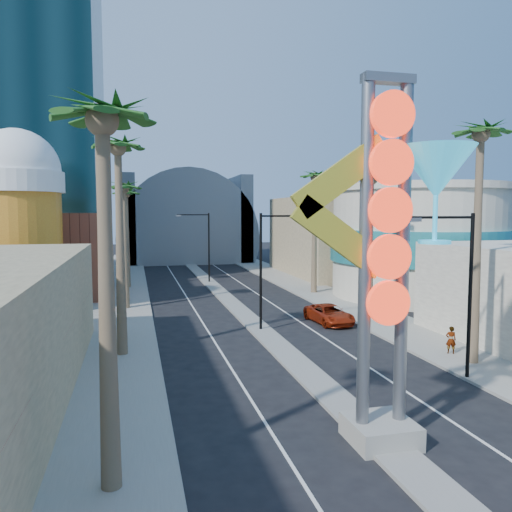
% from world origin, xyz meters
% --- Properties ---
extents(ground, '(240.00, 240.00, 0.00)m').
position_xyz_m(ground, '(0.00, 0.00, 0.00)').
color(ground, black).
rests_on(ground, ground).
extents(sidewalk_west, '(5.00, 100.00, 0.15)m').
position_xyz_m(sidewalk_west, '(-9.50, 35.00, 0.07)').
color(sidewalk_west, gray).
rests_on(sidewalk_west, ground).
extents(sidewalk_east, '(5.00, 100.00, 0.15)m').
position_xyz_m(sidewalk_east, '(9.50, 35.00, 0.07)').
color(sidewalk_east, gray).
rests_on(sidewalk_east, ground).
extents(median, '(1.60, 84.00, 0.15)m').
position_xyz_m(median, '(0.00, 38.00, 0.07)').
color(median, gray).
rests_on(median, ground).
extents(hotel_tower, '(20.00, 20.00, 50.00)m').
position_xyz_m(hotel_tower, '(-22.00, 52.00, 25.00)').
color(hotel_tower, black).
rests_on(hotel_tower, ground).
extents(brick_filler_west, '(10.00, 10.00, 8.00)m').
position_xyz_m(brick_filler_west, '(-16.00, 38.00, 4.00)').
color(brick_filler_west, brown).
rests_on(brick_filler_west, ground).
extents(filler_east, '(10.00, 20.00, 10.00)m').
position_xyz_m(filler_east, '(16.00, 48.00, 5.00)').
color(filler_east, '#8D7D5B').
rests_on(filler_east, ground).
extents(beer_mug, '(7.00, 7.00, 14.50)m').
position_xyz_m(beer_mug, '(-17.00, 30.00, 7.84)').
color(beer_mug, '#BC5D19').
rests_on(beer_mug, ground).
extents(turquoise_building, '(16.60, 16.60, 10.60)m').
position_xyz_m(turquoise_building, '(18.00, 30.00, 5.25)').
color(turquoise_building, '#B0A794').
rests_on(turquoise_building, ground).
extents(canopy, '(22.00, 16.00, 22.00)m').
position_xyz_m(canopy, '(0.00, 72.00, 4.31)').
color(canopy, slate).
rests_on(canopy, ground).
extents(neon_sign, '(6.53, 2.60, 12.55)m').
position_xyz_m(neon_sign, '(0.82, 2.96, 7.31)').
color(neon_sign, gray).
rests_on(neon_sign, ground).
extents(streetlight_0, '(3.79, 0.25, 8.00)m').
position_xyz_m(streetlight_0, '(0.55, 20.00, 4.88)').
color(streetlight_0, black).
rests_on(streetlight_0, ground).
extents(streetlight_1, '(3.79, 0.25, 8.00)m').
position_xyz_m(streetlight_1, '(-0.55, 44.00, 4.88)').
color(streetlight_1, black).
rests_on(streetlight_1, ground).
extents(streetlight_2, '(3.45, 0.25, 8.00)m').
position_xyz_m(streetlight_2, '(6.72, 8.00, 4.83)').
color(streetlight_2, black).
rests_on(streetlight_2, ground).
extents(palm_0, '(2.40, 2.40, 11.70)m').
position_xyz_m(palm_0, '(-9.00, 2.00, 9.93)').
color(palm_0, brown).
rests_on(palm_0, ground).
extents(palm_1, '(2.40, 2.40, 12.70)m').
position_xyz_m(palm_1, '(-9.00, 16.00, 10.82)').
color(palm_1, brown).
rests_on(palm_1, ground).
extents(palm_2, '(2.40, 2.40, 11.20)m').
position_xyz_m(palm_2, '(-9.00, 30.00, 9.48)').
color(palm_2, brown).
rests_on(palm_2, ground).
extents(palm_3, '(2.40, 2.40, 11.20)m').
position_xyz_m(palm_3, '(-9.00, 42.00, 9.48)').
color(palm_3, brown).
rests_on(palm_3, ground).
extents(palm_5, '(2.40, 2.40, 13.20)m').
position_xyz_m(palm_5, '(9.00, 10.00, 11.27)').
color(palm_5, brown).
rests_on(palm_5, ground).
extents(palm_6, '(2.40, 2.40, 11.70)m').
position_xyz_m(palm_6, '(9.00, 22.00, 9.93)').
color(palm_6, brown).
rests_on(palm_6, ground).
extents(palm_7, '(2.40, 2.40, 12.70)m').
position_xyz_m(palm_7, '(9.00, 34.00, 10.82)').
color(palm_7, brown).
rests_on(palm_7, ground).
extents(red_pickup, '(2.66, 5.03, 1.35)m').
position_xyz_m(red_pickup, '(5.42, 21.11, 0.67)').
color(red_pickup, '#98240B').
rests_on(red_pickup, ground).
extents(pedestrian_a, '(0.66, 0.56, 1.54)m').
position_xyz_m(pedestrian_a, '(8.88, 11.69, 0.92)').
color(pedestrian_a, gray).
rests_on(pedestrian_a, sidewalk_east).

